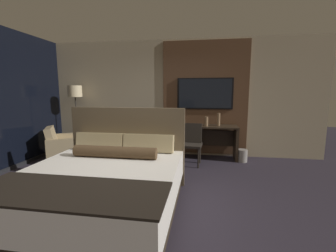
{
  "coord_description": "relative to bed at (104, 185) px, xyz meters",
  "views": [
    {
      "loc": [
        0.82,
        -2.94,
        1.55
      ],
      "look_at": [
        0.2,
        0.98,
        0.95
      ],
      "focal_mm": 24.0,
      "sensor_mm": 36.0,
      "label": 1
    }
  ],
  "objects": [
    {
      "name": "armchair_by_window",
      "position": [
        -1.87,
        2.01,
        -0.09
      ],
      "size": [
        1.09,
        1.1,
        0.78
      ],
      "rotation": [
        0.0,
        0.0,
        2.1
      ],
      "color": "#998460",
      "rests_on": "ground_plane"
    },
    {
      "name": "tv",
      "position": [
        1.29,
        2.84,
        1.16
      ],
      "size": [
        1.31,
        0.04,
        0.74
      ],
      "color": "black"
    },
    {
      "name": "bed",
      "position": [
        0.0,
        0.0,
        0.0
      ],
      "size": [
        1.95,
        2.13,
        1.3
      ],
      "color": "#33281E",
      "rests_on": "ground_plane"
    },
    {
      "name": "vase_short",
      "position": [
        1.34,
        2.53,
        0.54
      ],
      "size": [
        0.08,
        0.08,
        0.21
      ],
      "color": "#846647",
      "rests_on": "desk"
    },
    {
      "name": "desk_chair",
      "position": [
        1.03,
        2.14,
        0.17
      ],
      "size": [
        0.48,
        0.48,
        0.88
      ],
      "rotation": [
        0.0,
        0.0,
        -0.08
      ],
      "color": "#28231E",
      "rests_on": "ground_plane"
    },
    {
      "name": "vase_tall",
      "position": [
        1.61,
        2.62,
        0.58
      ],
      "size": [
        0.07,
        0.07,
        0.29
      ],
      "color": "#846647",
      "rests_on": "desk"
    },
    {
      "name": "ground_plane",
      "position": [
        0.45,
        0.32,
        -0.35
      ],
      "size": [
        16.0,
        16.0,
        0.0
      ],
      "primitive_type": "plane",
      "color": "#28232D"
    },
    {
      "name": "desk",
      "position": [
        1.29,
        2.63,
        0.16
      ],
      "size": [
        1.52,
        0.51,
        0.78
      ],
      "color": "#2D2319",
      "rests_on": "ground_plane"
    },
    {
      "name": "waste_bin",
      "position": [
        2.15,
        2.46,
        -0.21
      ],
      "size": [
        0.22,
        0.22,
        0.28
      ],
      "color": "gray",
      "rests_on": "ground_plane"
    },
    {
      "name": "wall_back_tv_panel",
      "position": [
        0.55,
        2.92,
        1.05
      ],
      "size": [
        7.2,
        0.09,
        2.8
      ],
      "color": "#BCAD8E",
      "rests_on": "ground_plane"
    },
    {
      "name": "book",
      "position": [
        1.02,
        2.57,
        0.45
      ],
      "size": [
        0.23,
        0.16,
        0.03
      ],
      "color": "#332D28",
      "rests_on": "desk"
    },
    {
      "name": "floor_lamp",
      "position": [
        -1.91,
        2.6,
        1.08
      ],
      "size": [
        0.34,
        0.34,
        1.71
      ],
      "color": "#282623",
      "rests_on": "ground_plane"
    }
  ]
}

